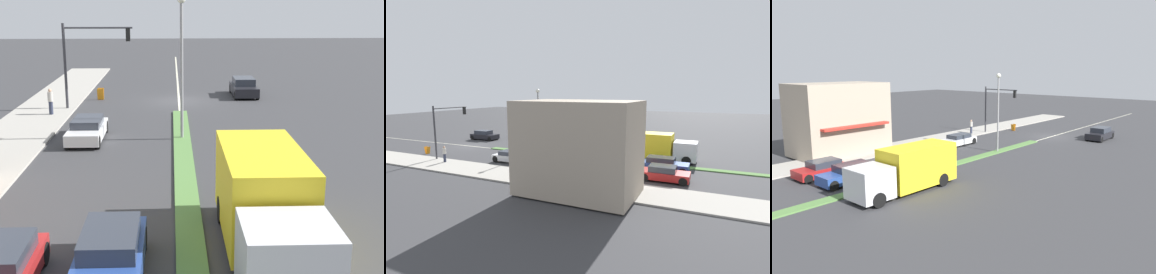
{
  "view_description": "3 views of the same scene",
  "coord_description": "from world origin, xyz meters",
  "views": [
    {
      "loc": [
        0.52,
        38.46,
        7.31
      ],
      "look_at": [
        -0.32,
        16.57,
        1.59
      ],
      "focal_mm": 50.0,
      "sensor_mm": 36.0,
      "label": 1
    },
    {
      "loc": [
        29.36,
        29.63,
        7.27
      ],
      "look_at": [
        0.55,
        16.2,
        2.35
      ],
      "focal_mm": 28.0,
      "sensor_mm": 36.0,
      "label": 2
    },
    {
      "loc": [
        -20.32,
        39.51,
        7.91
      ],
      "look_at": [
        -0.15,
        15.96,
        2.2
      ],
      "focal_mm": 35.0,
      "sensor_mm": 36.0,
      "label": 3
    }
  ],
  "objects": [
    {
      "name": "ground_plane",
      "position": [
        0.0,
        18.0,
        0.0
      ],
      "size": [
        160.0,
        160.0,
        0.0
      ],
      "primitive_type": "plane",
      "color": "#38383A"
    },
    {
      "name": "lane_marking_center",
      "position": [
        0.0,
        0.0,
        0.0
      ],
      "size": [
        0.16,
        60.0,
        0.01
      ],
      "primitive_type": "cube",
      "color": "beige",
      "rests_on": "ground"
    },
    {
      "name": "traffic_signal_main",
      "position": [
        6.12,
        2.87,
        3.9
      ],
      "size": [
        4.59,
        0.34,
        5.6
      ],
      "color": "#333338",
      "rests_on": "sidewalk_right"
    },
    {
      "name": "street_lamp",
      "position": [
        0.0,
        10.86,
        4.78
      ],
      "size": [
        0.44,
        0.44,
        7.37
      ],
      "color": "gray",
      "rests_on": "median_strip"
    },
    {
      "name": "pedestrian",
      "position": [
        8.21,
        4.85,
        0.98
      ],
      "size": [
        0.34,
        0.34,
        1.65
      ],
      "color": "#282D42",
      "rests_on": "sidewalk_right"
    },
    {
      "name": "warning_aframe_sign",
      "position": [
        5.79,
        -0.74,
        0.43
      ],
      "size": [
        0.45,
        0.53,
        0.84
      ],
      "color": "orange",
      "rests_on": "ground"
    },
    {
      "name": "delivery_truck",
      "position": [
        -2.2,
        24.01,
        1.47
      ],
      "size": [
        2.44,
        7.5,
        2.87
      ],
      "color": "silver",
      "rests_on": "ground"
    },
    {
      "name": "coupe_blue",
      "position": [
        2.2,
        25.45,
        0.66
      ],
      "size": [
        1.77,
        4.4,
        1.35
      ],
      "color": "#284793",
      "rests_on": "ground"
    },
    {
      "name": "sedan_dark",
      "position": [
        -5.0,
        -1.93,
        0.66
      ],
      "size": [
        1.83,
        4.13,
        1.38
      ],
      "color": "black",
      "rests_on": "ground"
    },
    {
      "name": "van_white",
      "position": [
        5.0,
        10.91,
        0.58
      ],
      "size": [
        1.73,
        4.24,
        1.16
      ],
      "color": "silver",
      "rests_on": "ground"
    }
  ]
}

